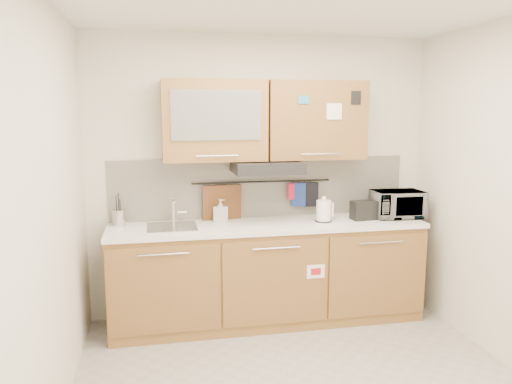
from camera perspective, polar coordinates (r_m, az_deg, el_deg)
name	(u,v)px	position (r m, az deg, el deg)	size (l,w,h in m)	color
wall_back	(261,177)	(4.70, 0.58, 1.75)	(3.20, 3.20, 0.00)	silver
wall_left	(49,217)	(3.19, -22.63, -2.61)	(3.00, 3.00, 0.00)	silver
base_cabinet	(268,278)	(4.62, 1.37, -9.83)	(2.80, 0.64, 0.88)	#AC773D
countertop	(268,225)	(4.48, 1.40, -3.85)	(2.82, 0.62, 0.04)	white
backsplash	(261,187)	(4.71, 0.61, 0.52)	(2.80, 0.02, 0.56)	silver
upper_cabinets	(265,120)	(4.49, 1.01, 8.18)	(1.82, 0.37, 0.70)	#AC773D
range_hood	(267,167)	(4.45, 1.25, 2.86)	(0.60, 0.46, 0.10)	black
sink	(172,227)	(4.38, -9.56, -3.93)	(0.42, 0.40, 0.26)	silver
utensil_rail	(262,182)	(4.66, 0.71, 1.18)	(0.02, 0.02, 1.30)	black
utensil_crock	(119,217)	(4.52, -15.38, -2.82)	(0.15, 0.15, 0.29)	#BDBCC1
kettle	(324,212)	(4.56, 7.74, -2.23)	(0.17, 0.15, 0.23)	white
toaster	(364,210)	(4.72, 12.23, -2.02)	(0.24, 0.15, 0.17)	black
microwave	(397,204)	(4.88, 15.86, -1.35)	(0.46, 0.31, 0.25)	#999999
soap_bottle	(221,211)	(4.51, -4.07, -2.13)	(0.09, 0.10, 0.21)	#999999
cutting_board	(222,209)	(4.62, -3.91, -1.96)	(0.36, 0.03, 0.45)	brown
oven_mitt	(299,195)	(4.75, 4.88, -0.30)	(0.13, 0.03, 0.22)	navy
dark_pouch	(310,194)	(4.79, 6.25, -0.28)	(0.14, 0.04, 0.23)	black
pot_holder	(293,191)	(4.73, 4.28, 0.10)	(0.12, 0.02, 0.15)	red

